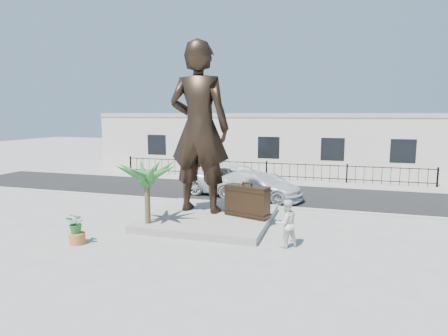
# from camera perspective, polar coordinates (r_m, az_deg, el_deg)

# --- Properties ---
(ground) EXTENTS (100.00, 100.00, 0.00)m
(ground) POSITION_cam_1_polar(r_m,az_deg,el_deg) (15.05, -2.19, -9.76)
(ground) COLOR #9E9991
(ground) RESTS_ON ground
(street) EXTENTS (40.00, 7.00, 0.01)m
(street) POSITION_cam_1_polar(r_m,az_deg,el_deg) (22.52, 4.34, -3.68)
(street) COLOR black
(street) RESTS_ON ground
(curb) EXTENTS (40.00, 0.25, 0.12)m
(curb) POSITION_cam_1_polar(r_m,az_deg,el_deg) (19.19, 2.13, -5.60)
(curb) COLOR #A5A399
(curb) RESTS_ON ground
(far_sidewalk) EXTENTS (40.00, 2.50, 0.02)m
(far_sidewalk) POSITION_cam_1_polar(r_m,az_deg,el_deg) (26.37, 6.17, -1.93)
(far_sidewalk) COLOR #9E9991
(far_sidewalk) RESTS_ON ground
(plinth) EXTENTS (5.20, 5.20, 0.30)m
(plinth) POSITION_cam_1_polar(r_m,az_deg,el_deg) (16.52, -2.17, -7.57)
(plinth) COLOR gray
(plinth) RESTS_ON ground
(fence) EXTENTS (22.00, 0.10, 1.20)m
(fence) POSITION_cam_1_polar(r_m,az_deg,el_deg) (27.06, 6.49, -0.41)
(fence) COLOR black
(fence) RESTS_ON ground
(building) EXTENTS (28.00, 7.00, 4.40)m
(building) POSITION_cam_1_polar(r_m,az_deg,el_deg) (30.99, 7.89, 3.64)
(building) COLOR silver
(building) RESTS_ON ground
(statue) EXTENTS (2.73, 1.81, 7.45)m
(statue) POSITION_cam_1_polar(r_m,az_deg,el_deg) (16.57, -3.80, 6.07)
(statue) COLOR black
(statue) RESTS_ON plinth
(suitcase) EXTENTS (2.01, 1.17, 1.35)m
(suitcase) POSITION_cam_1_polar(r_m,az_deg,el_deg) (15.98, 3.55, -5.06)
(suitcase) COLOR black
(suitcase) RESTS_ON plinth
(tourist) EXTENTS (1.05, 1.02, 1.71)m
(tourist) POSITION_cam_1_polar(r_m,az_deg,el_deg) (13.41, 9.45, -8.32)
(tourist) COLOR silver
(tourist) RESTS_ON ground
(car_white) EXTENTS (6.31, 3.27, 1.70)m
(car_white) POSITION_cam_1_polar(r_m,az_deg,el_deg) (21.81, 2.10, -1.76)
(car_white) COLOR silver
(car_white) RESTS_ON street
(car_silver) EXTENTS (5.52, 3.22, 1.50)m
(car_silver) POSITION_cam_1_polar(r_m,az_deg,el_deg) (20.64, 4.96, -2.64)
(car_silver) COLOR silver
(car_silver) RESTS_ON street
(worker) EXTENTS (1.03, 0.63, 1.54)m
(worker) POSITION_cam_1_polar(r_m,az_deg,el_deg) (27.92, -4.08, 0.28)
(worker) COLOR #FB420D
(worker) RESTS_ON far_sidewalk
(palm_tree) EXTENTS (1.80, 1.80, 3.20)m
(palm_tree) POSITION_cam_1_polar(r_m,az_deg,el_deg) (15.59, -11.46, -9.28)
(palm_tree) COLOR #215C24
(palm_tree) RESTS_ON ground
(planter) EXTENTS (0.56, 0.56, 0.40)m
(planter) POSITION_cam_1_polar(r_m,az_deg,el_deg) (14.71, -21.45, -9.96)
(planter) COLOR #B46C2F
(planter) RESTS_ON ground
(shrub) EXTENTS (0.75, 0.67, 0.75)m
(shrub) POSITION_cam_1_polar(r_m,az_deg,el_deg) (14.54, -21.57, -7.80)
(shrub) COLOR #21682A
(shrub) RESTS_ON planter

